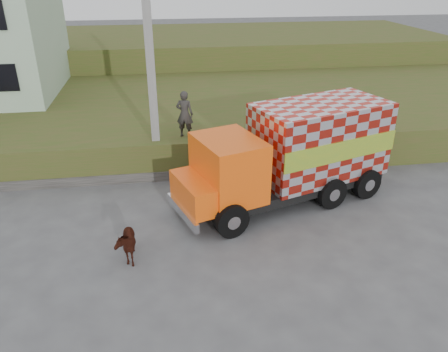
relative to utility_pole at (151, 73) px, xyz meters
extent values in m
plane|color=#474749|center=(1.00, -4.60, -4.08)|extent=(120.00, 120.00, 0.00)
cube|color=#394F1A|center=(1.00, 5.40, -3.33)|extent=(40.00, 12.00, 1.50)
cube|color=#394F1A|center=(1.00, 17.40, -2.58)|extent=(40.00, 12.00, 3.00)
cube|color=#595651|center=(-1.00, -0.40, -3.88)|extent=(16.00, 0.50, 0.40)
cube|color=gray|center=(0.00, 0.00, -0.08)|extent=(0.30, 0.30, 8.00)
cube|color=black|center=(4.54, -2.72, -3.43)|extent=(7.10, 4.24, 0.35)
cube|color=#FC560D|center=(2.28, -3.49, -2.34)|extent=(2.43, 2.74, 1.99)
cube|color=#FC560D|center=(1.20, -3.85, -2.93)|extent=(1.61, 2.30, 0.89)
cube|color=silver|center=(5.67, -2.34, -1.99)|extent=(5.10, 3.72, 2.58)
cube|color=yellow|center=(6.06, -3.49, -1.99)|extent=(4.34, 1.50, 0.70)
cube|color=yellow|center=(5.28, -1.19, -1.99)|extent=(4.34, 1.50, 0.70)
cube|color=silver|center=(0.73, -4.01, -3.53)|extent=(0.87, 2.21, 0.30)
cylinder|color=black|center=(2.18, -4.73, -3.53)|extent=(1.15, 0.68, 1.09)
cylinder|color=black|center=(1.44, -2.56, -3.53)|extent=(1.15, 0.68, 1.09)
cylinder|color=black|center=(5.85, -3.49, -3.53)|extent=(1.15, 0.68, 1.09)
cylinder|color=black|center=(5.12, -1.32, -3.53)|extent=(1.15, 0.68, 1.09)
cylinder|color=black|center=(7.35, -2.98, -3.53)|extent=(1.15, 0.68, 1.09)
cylinder|color=black|center=(6.62, -0.81, -3.53)|extent=(1.15, 0.68, 1.09)
imported|color=black|center=(-0.98, -5.44, -3.53)|extent=(0.72, 1.36, 1.10)
imported|color=#2C2A27|center=(1.16, 0.20, -1.67)|extent=(0.77, 0.63, 1.82)
camera|label=1|loc=(0.26, -15.96, 3.53)|focal=35.00mm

